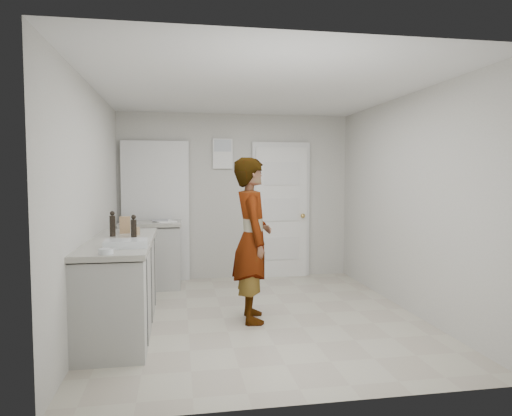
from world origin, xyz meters
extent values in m
plane|color=#AFA593|center=(0.00, 0.00, 0.00)|extent=(4.00, 4.00, 0.00)
plane|color=#B2B0A8|center=(0.00, 2.00, 1.25)|extent=(3.50, 0.00, 3.50)
plane|color=#B2B0A8|center=(0.00, -2.00, 1.25)|extent=(3.50, 0.00, 3.50)
plane|color=#B2B0A8|center=(-1.75, 0.00, 1.25)|extent=(0.00, 4.00, 4.00)
plane|color=#B2B0A8|center=(1.75, 0.00, 1.25)|extent=(0.00, 4.00, 4.00)
plane|color=silver|center=(0.00, 0.00, 2.50)|extent=(4.00, 4.00, 0.00)
cube|color=white|center=(0.70, 1.93, 1.00)|extent=(0.80, 0.05, 2.00)
cube|color=silver|center=(0.70, 1.96, 1.03)|extent=(0.90, 0.04, 2.10)
sphere|color=tan|center=(1.03, 1.88, 0.95)|extent=(0.07, 0.07, 0.07)
cube|color=white|center=(-0.20, 1.97, 1.90)|extent=(0.30, 0.02, 0.45)
cube|color=black|center=(-1.20, 1.97, 1.02)|extent=(0.90, 0.05, 2.04)
cube|color=silver|center=(-1.20, 1.94, 1.03)|extent=(0.98, 0.02, 2.10)
cube|color=#B0B0AC|center=(-1.45, -0.20, 0.43)|extent=(0.60, 1.90, 0.86)
cube|color=black|center=(-1.45, -0.20, 0.04)|extent=(0.56, 1.86, 0.08)
cube|color=#AFADA0|center=(-1.45, -0.20, 0.90)|extent=(0.64, 1.96, 0.05)
cube|color=#B0B0AC|center=(-1.25, 1.55, 0.43)|extent=(0.80, 0.55, 0.86)
cube|color=black|center=(-1.25, 1.55, 0.04)|extent=(0.75, 0.54, 0.08)
cube|color=#AFADA0|center=(-1.25, 1.55, 0.90)|extent=(0.84, 0.61, 0.05)
imported|color=silver|center=(-0.09, -0.11, 0.88)|extent=(0.44, 0.66, 1.76)
cube|color=#9D724E|center=(-1.46, 0.31, 1.02)|extent=(0.12, 0.06, 0.19)
cylinder|color=tan|center=(-1.31, 0.12, 0.97)|extent=(0.06, 0.06, 0.09)
cylinder|color=black|center=(-1.33, -0.03, 1.02)|extent=(0.06, 0.06, 0.19)
sphere|color=black|center=(-1.33, -0.03, 1.14)|extent=(0.05, 0.05, 0.05)
cylinder|color=black|center=(-1.56, 0.07, 1.03)|extent=(0.06, 0.06, 0.22)
sphere|color=black|center=(-1.56, 0.07, 1.17)|extent=(0.05, 0.05, 0.05)
cube|color=silver|center=(-1.33, -0.72, 0.96)|extent=(0.39, 0.29, 0.07)
cube|color=white|center=(-1.33, -0.72, 0.95)|extent=(0.34, 0.24, 0.05)
cylinder|color=silver|center=(-1.45, -1.07, 0.95)|extent=(0.12, 0.12, 0.05)
sphere|color=white|center=(-1.47, -1.08, 0.95)|extent=(0.04, 0.04, 0.04)
sphere|color=white|center=(-1.43, -1.06, 0.95)|extent=(0.04, 0.04, 0.04)
cube|color=white|center=(-1.06, 1.58, 0.93)|extent=(0.35, 0.40, 0.01)
camera|label=1|loc=(-0.86, -4.92, 1.56)|focal=32.00mm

